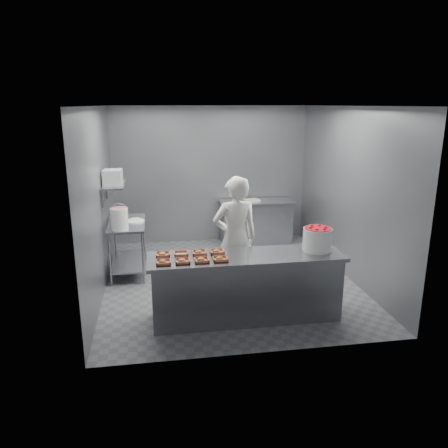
{
  "coord_description": "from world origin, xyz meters",
  "views": [
    {
      "loc": [
        -1.16,
        -6.67,
        2.83
      ],
      "look_at": [
        -0.11,
        -0.2,
        1.02
      ],
      "focal_mm": 35.0,
      "sensor_mm": 36.0,
      "label": 1
    }
  ],
  "objects_px": {
    "worker": "(235,238)",
    "prep_table": "(128,240)",
    "tray_3": "(220,259)",
    "strawberry_tub": "(317,238)",
    "tray_0": "(163,262)",
    "tray_1": "(182,261)",
    "service_counter": "(246,287)",
    "tray_7": "(217,252)",
    "tray_2": "(201,260)",
    "tray_6": "(199,252)",
    "tray_5": "(181,254)",
    "back_counter": "(256,222)",
    "glaze_bucket": "(119,218)",
    "tray_4": "(163,254)",
    "appliance": "(113,177)"
  },
  "relations": [
    {
      "from": "back_counter",
      "to": "tray_3",
      "type": "distance_m",
      "value": 3.65
    },
    {
      "from": "tray_7",
      "to": "appliance",
      "type": "relative_size",
      "value": 0.57
    },
    {
      "from": "tray_1",
      "to": "tray_3",
      "type": "xyz_separation_m",
      "value": [
        0.48,
        0.0,
        0.0
      ]
    },
    {
      "from": "tray_5",
      "to": "tray_7",
      "type": "xyz_separation_m",
      "value": [
        0.48,
        -0.0,
        0.0
      ]
    },
    {
      "from": "prep_table",
      "to": "tray_0",
      "type": "relative_size",
      "value": 6.4
    },
    {
      "from": "tray_2",
      "to": "worker",
      "type": "distance_m",
      "value": 1.01
    },
    {
      "from": "back_counter",
      "to": "tray_5",
      "type": "distance_m",
      "value": 3.6
    },
    {
      "from": "strawberry_tub",
      "to": "tray_0",
      "type": "bearing_deg",
      "value": -174.91
    },
    {
      "from": "service_counter",
      "to": "tray_2",
      "type": "bearing_deg",
      "value": -166.79
    },
    {
      "from": "back_counter",
      "to": "tray_6",
      "type": "height_order",
      "value": "tray_6"
    },
    {
      "from": "tray_0",
      "to": "tray_1",
      "type": "height_order",
      "value": "same"
    },
    {
      "from": "tray_4",
      "to": "appliance",
      "type": "height_order",
      "value": "appliance"
    },
    {
      "from": "strawberry_tub",
      "to": "worker",
      "type": "bearing_deg",
      "value": 147.75
    },
    {
      "from": "tray_6",
      "to": "tray_4",
      "type": "bearing_deg",
      "value": 180.0
    },
    {
      "from": "appliance",
      "to": "tray_1",
      "type": "bearing_deg",
      "value": -60.7
    },
    {
      "from": "tray_0",
      "to": "strawberry_tub",
      "type": "relative_size",
      "value": 0.48
    },
    {
      "from": "tray_3",
      "to": "appliance",
      "type": "distance_m",
      "value": 2.58
    },
    {
      "from": "tray_1",
      "to": "tray_5",
      "type": "relative_size",
      "value": 1.0
    },
    {
      "from": "tray_7",
      "to": "tray_3",
      "type": "bearing_deg",
      "value": -90.0
    },
    {
      "from": "tray_0",
      "to": "worker",
      "type": "relative_size",
      "value": 0.1
    },
    {
      "from": "service_counter",
      "to": "tray_6",
      "type": "relative_size",
      "value": 13.88
    },
    {
      "from": "tray_3",
      "to": "strawberry_tub",
      "type": "distance_m",
      "value": 1.38
    },
    {
      "from": "tray_2",
      "to": "glaze_bucket",
      "type": "relative_size",
      "value": 0.44
    },
    {
      "from": "prep_table",
      "to": "tray_3",
      "type": "height_order",
      "value": "tray_3"
    },
    {
      "from": "back_counter",
      "to": "tray_0",
      "type": "distance_m",
      "value": 3.96
    },
    {
      "from": "strawberry_tub",
      "to": "tray_3",
      "type": "bearing_deg",
      "value": -172.25
    },
    {
      "from": "service_counter",
      "to": "tray_6",
      "type": "distance_m",
      "value": 0.79
    },
    {
      "from": "worker",
      "to": "prep_table",
      "type": "bearing_deg",
      "value": -45.62
    },
    {
      "from": "back_counter",
      "to": "strawberry_tub",
      "type": "bearing_deg",
      "value": -88.42
    },
    {
      "from": "tray_7",
      "to": "tray_4",
      "type": "bearing_deg",
      "value": 180.0
    },
    {
      "from": "tray_2",
      "to": "tray_6",
      "type": "distance_m",
      "value": 0.29
    },
    {
      "from": "strawberry_tub",
      "to": "back_counter",
      "type": "bearing_deg",
      "value": 91.58
    },
    {
      "from": "tray_1",
      "to": "tray_6",
      "type": "xyz_separation_m",
      "value": [
        0.24,
        0.29,
        0.0
      ]
    },
    {
      "from": "service_counter",
      "to": "tray_7",
      "type": "relative_size",
      "value": 13.88
    },
    {
      "from": "service_counter",
      "to": "tray_1",
      "type": "height_order",
      "value": "tray_1"
    },
    {
      "from": "tray_5",
      "to": "tray_4",
      "type": "bearing_deg",
      "value": -180.0
    },
    {
      "from": "tray_5",
      "to": "strawberry_tub",
      "type": "distance_m",
      "value": 1.85
    },
    {
      "from": "tray_5",
      "to": "glaze_bucket",
      "type": "relative_size",
      "value": 0.44
    },
    {
      "from": "tray_0",
      "to": "tray_3",
      "type": "distance_m",
      "value": 0.72
    },
    {
      "from": "prep_table",
      "to": "glaze_bucket",
      "type": "relative_size",
      "value": 2.82
    },
    {
      "from": "glaze_bucket",
      "to": "appliance",
      "type": "bearing_deg",
      "value": 104.89
    },
    {
      "from": "tray_6",
      "to": "tray_2",
      "type": "bearing_deg",
      "value": -90.0
    },
    {
      "from": "prep_table",
      "to": "tray_5",
      "type": "xyz_separation_m",
      "value": [
        0.8,
        -1.81,
        0.33
      ]
    },
    {
      "from": "back_counter",
      "to": "glaze_bucket",
      "type": "relative_size",
      "value": 3.53
    },
    {
      "from": "tray_1",
      "to": "glaze_bucket",
      "type": "height_order",
      "value": "glaze_bucket"
    },
    {
      "from": "service_counter",
      "to": "worker",
      "type": "distance_m",
      "value": 0.83
    },
    {
      "from": "strawberry_tub",
      "to": "tray_2",
      "type": "bearing_deg",
      "value": -173.4
    },
    {
      "from": "tray_0",
      "to": "strawberry_tub",
      "type": "height_order",
      "value": "strawberry_tub"
    },
    {
      "from": "appliance",
      "to": "service_counter",
      "type": "bearing_deg",
      "value": -42.06
    },
    {
      "from": "tray_4",
      "to": "glaze_bucket",
      "type": "bearing_deg",
      "value": 114.89
    }
  ]
}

